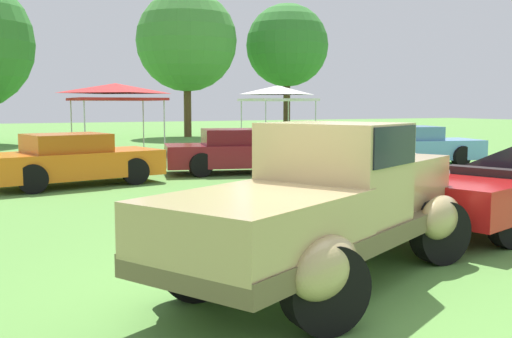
# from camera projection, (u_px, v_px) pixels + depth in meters

# --- Properties ---
(ground_plane) EXTENTS (120.00, 120.00, 0.00)m
(ground_plane) POSITION_uv_depth(u_px,v_px,m) (318.00, 291.00, 6.06)
(ground_plane) COLOR #568C3D
(feature_pickup_truck) EXTENTS (4.71, 3.38, 1.70)m
(feature_pickup_truck) POSITION_uv_depth(u_px,v_px,m) (329.00, 201.00, 6.34)
(feature_pickup_truck) COLOR brown
(feature_pickup_truck) RESTS_ON ground_plane
(neighbor_convertible) EXTENTS (4.53, 2.90, 1.40)m
(neighbor_convertible) POSITION_uv_depth(u_px,v_px,m) (499.00, 189.00, 9.34)
(neighbor_convertible) COLOR red
(neighbor_convertible) RESTS_ON ground_plane
(show_car_orange) EXTENTS (4.25, 2.45, 1.22)m
(show_car_orange) POSITION_uv_depth(u_px,v_px,m) (73.00, 160.00, 13.94)
(show_car_orange) COLOR orange
(show_car_orange) RESTS_ON ground_plane
(show_car_burgundy) EXTENTS (4.60, 2.70, 1.22)m
(show_car_burgundy) POSITION_uv_depth(u_px,v_px,m) (243.00, 151.00, 16.54)
(show_car_burgundy) COLOR maroon
(show_car_burgundy) RESTS_ON ground_plane
(show_car_skyblue) EXTENTS (4.59, 2.72, 1.22)m
(show_car_skyblue) POSITION_uv_depth(u_px,v_px,m) (410.00, 146.00, 18.68)
(show_car_skyblue) COLOR #669EDB
(show_car_skyblue) RESTS_ON ground_plane
(canopy_tent_center_field) EXTENTS (3.24, 3.24, 2.71)m
(canopy_tent_center_field) POSITION_uv_depth(u_px,v_px,m) (116.00, 91.00, 22.84)
(canopy_tent_center_field) COLOR #B7B7BC
(canopy_tent_center_field) RESTS_ON ground_plane
(canopy_tent_right_field) EXTENTS (2.63, 2.63, 2.71)m
(canopy_tent_right_field) POSITION_uv_depth(u_px,v_px,m) (278.00, 92.00, 25.58)
(canopy_tent_right_field) COLOR #B7B7BC
(canopy_tent_right_field) RESTS_ON ground_plane
(treeline_mid_left) EXTENTS (5.86, 5.86, 8.52)m
(treeline_mid_left) POSITION_uv_depth(u_px,v_px,m) (187.00, 41.00, 34.68)
(treeline_mid_left) COLOR brown
(treeline_mid_left) RESTS_ON ground_plane
(treeline_center) EXTENTS (5.23, 5.23, 8.27)m
(treeline_center) POSITION_uv_depth(u_px,v_px,m) (287.00, 46.00, 37.91)
(treeline_center) COLOR #47331E
(treeline_center) RESTS_ON ground_plane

